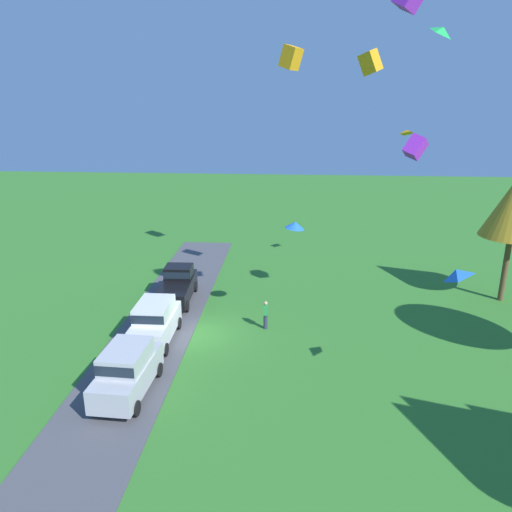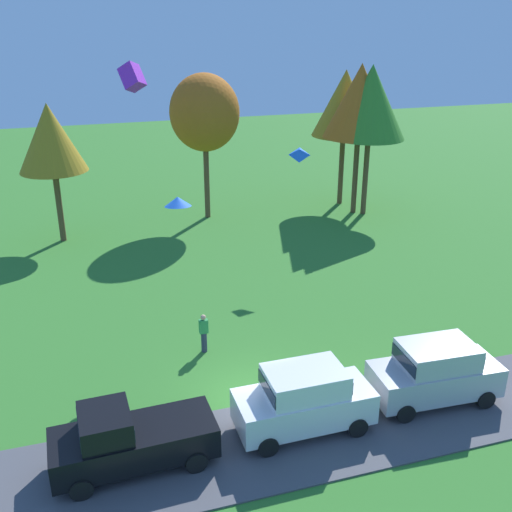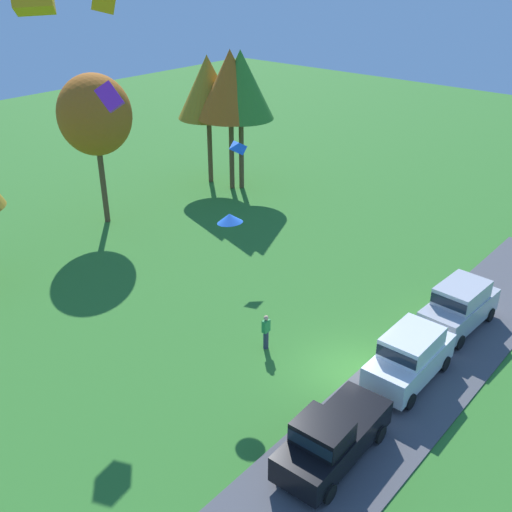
{
  "view_description": "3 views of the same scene",
  "coord_description": "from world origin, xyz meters",
  "views": [
    {
      "loc": [
        25.42,
        5.06,
        12.96
      ],
      "look_at": [
        0.32,
        3.15,
        4.81
      ],
      "focal_mm": 35.0,
      "sensor_mm": 36.0,
      "label": 1
    },
    {
      "loc": [
        -5.21,
        -17.6,
        13.19
      ],
      "look_at": [
        1.6,
        4.26,
        3.75
      ],
      "focal_mm": 42.0,
      "sensor_mm": 36.0,
      "label": 2
    },
    {
      "loc": [
        -17.94,
        -10.48,
        15.96
      ],
      "look_at": [
        -0.57,
        4.45,
        4.27
      ],
      "focal_mm": 42.0,
      "sensor_mm": 36.0,
      "label": 3
    }
  ],
  "objects": [
    {
      "name": "ground_plane",
      "position": [
        0.0,
        0.0,
        0.0
      ],
      "size": [
        120.0,
        120.0,
        0.0
      ],
      "primitive_type": "plane",
      "color": "#337528"
    },
    {
      "name": "pavement_strip",
      "position": [
        0.0,
        -2.66,
        0.03
      ],
      "size": [
        36.0,
        4.4,
        0.06
      ],
      "primitive_type": "cube",
      "color": "#4C4C51",
      "rests_on": "ground"
    },
    {
      "name": "car_pickup_near_entrance",
      "position": [
        -4.58,
        -2.39,
        1.11
      ],
      "size": [
        5.06,
        2.18,
        2.14
      ],
      "color": "black",
      "rests_on": "ground"
    },
    {
      "name": "car_suv_mid_row",
      "position": [
        1.23,
        -2.3,
        1.3
      ],
      "size": [
        4.61,
        2.06,
        2.28
      ],
      "color": "white",
      "rests_on": "ground"
    },
    {
      "name": "car_suv_far_end",
      "position": [
        6.29,
        -2.18,
        1.3
      ],
      "size": [
        4.68,
        2.22,
        2.28
      ],
      "color": "#B7B7BC",
      "rests_on": "ground"
    },
    {
      "name": "person_watching_sky",
      "position": [
        -0.86,
        3.62,
        0.88
      ],
      "size": [
        0.36,
        0.24,
        1.71
      ],
      "color": "#2D334C",
      "rests_on": "ground"
    },
    {
      "name": "tree_center_back",
      "position": [
        3.25,
        20.7,
        7.03
      ],
      "size": [
        4.52,
        4.52,
        9.55
      ],
      "color": "brown",
      "rests_on": "ground"
    },
    {
      "name": "tree_far_right",
      "position": [
        13.22,
        20.9,
        7.19
      ],
      "size": [
        4.48,
        4.48,
        9.46
      ],
      "color": "brown",
      "rests_on": "ground"
    },
    {
      "name": "tree_lone_near",
      "position": [
        13.24,
        18.68,
        7.63
      ],
      "size": [
        4.76,
        4.76,
        10.04
      ],
      "color": "brown",
      "rests_on": "ground"
    },
    {
      "name": "tree_left_of_center",
      "position": [
        13.76,
        18.18,
        7.6
      ],
      "size": [
        4.74,
        4.74,
        10.0
      ],
      "color": "brown",
      "rests_on": "ground"
    },
    {
      "name": "kite_diamond_mid_center",
      "position": [
        6.27,
        11.55,
        6.2
      ],
      "size": [
        1.13,
        1.21,
        0.72
      ],
      "primitive_type": "pyramid",
      "rotation": [
        0.45,
        0.0,
        5.91
      ],
      "color": "blue"
    },
    {
      "name": "kite_box_near_flag",
      "position": [
        -2.15,
        11.47,
        10.31
      ],
      "size": [
        1.32,
        1.47,
        1.5
      ],
      "primitive_type": "cube",
      "rotation": [
        -0.56,
        0.3,
        0.87
      ],
      "color": "purple"
    },
    {
      "name": "kite_delta_topmost",
      "position": [
        -1.39,
        5.18,
        6.1
      ],
      "size": [
        1.18,
        1.21,
        0.5
      ],
      "primitive_type": "cone",
      "rotation": [
        0.11,
        0.0,
        3.05
      ],
      "color": "blue"
    }
  ]
}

